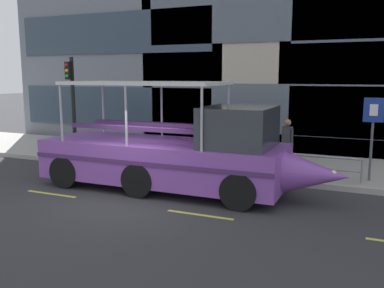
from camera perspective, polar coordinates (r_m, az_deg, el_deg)
ground_plane at (r=12.41m, az=-8.07°, el=-7.16°), size 120.00×120.00×0.00m
sidewalk at (r=17.27m, az=1.64°, el=-2.08°), size 32.00×4.80×0.18m
curb_edge at (r=15.03m, az=-1.89°, el=-3.80°), size 32.00×0.18×0.18m
lane_centreline at (r=11.85m, az=-9.83°, el=-7.98°), size 25.80×0.12×0.01m
curb_guardrail at (r=14.94m, az=1.03°, el=-1.37°), size 10.89×0.09×0.81m
traffic_light_pole at (r=18.12m, az=-16.03°, el=6.25°), size 0.24×0.46×4.07m
parking_sign at (r=14.26m, az=23.40°, el=2.41°), size 0.60×0.12×2.64m
duck_tour_boat at (r=12.76m, az=-1.87°, el=-1.46°), size 9.47×2.59×3.32m
pedestrian_near_bow at (r=15.58m, az=12.85°, el=0.75°), size 0.46×0.33×1.76m
pedestrian_mid_left at (r=15.65m, az=4.16°, el=0.52°), size 0.42×0.26×1.55m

